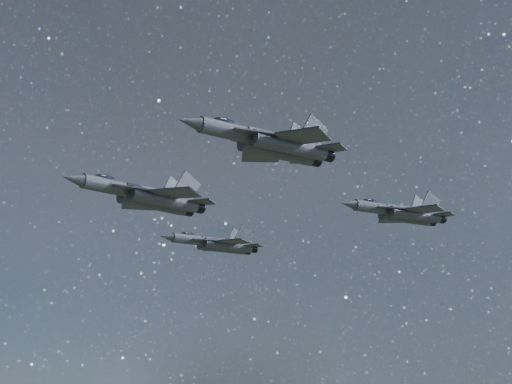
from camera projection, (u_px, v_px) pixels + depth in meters
name	position (u px, v px, depth m)	size (l,w,h in m)	color
jet_lead	(148.00, 196.00, 77.11)	(17.96, 12.15, 4.52)	#31343D
jet_left	(217.00, 244.00, 105.39)	(16.31, 11.48, 4.12)	#31343D
jet_right	(271.00, 143.00, 70.07)	(18.22, 12.71, 4.58)	#31343D
jet_slot	(402.00, 213.00, 93.24)	(16.55, 11.81, 4.23)	#31343D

